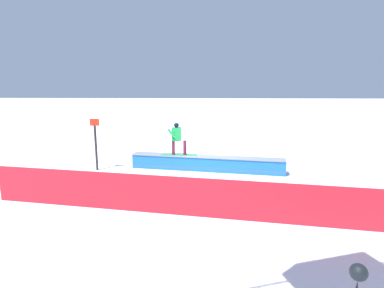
{
  "coord_description": "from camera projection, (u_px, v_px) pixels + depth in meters",
  "views": [
    {
      "loc": [
        0.2,
        13.18,
        3.84
      ],
      "look_at": [
        0.61,
        0.9,
        1.37
      ],
      "focal_mm": 29.12,
      "sensor_mm": 36.0,
      "label": 1
    }
  ],
  "objects": [
    {
      "name": "snowboarder",
      "position": [
        177.0,
        138.0,
        13.63
      ],
      "size": [
        1.58,
        0.42,
        1.43
      ],
      "color": "#2A9456",
      "rests_on": "grind_box"
    },
    {
      "name": "ground_plane",
      "position": [
        206.0,
        171.0,
        13.67
      ],
      "size": [
        120.0,
        120.0,
        0.0
      ],
      "primitive_type": "plane",
      "color": "white"
    },
    {
      "name": "trail_marker",
      "position": [
        96.0,
        143.0,
        13.54
      ],
      "size": [
        0.4,
        0.1,
        2.28
      ],
      "color": "#262628",
      "rests_on": "ground_plane"
    },
    {
      "name": "grind_box",
      "position": [
        207.0,
        164.0,
        13.61
      ],
      "size": [
        6.68,
        1.66,
        0.66
      ],
      "color": "#1D6AB7",
      "rests_on": "ground_plane"
    },
    {
      "name": "safety_fence",
      "position": [
        209.0,
        198.0,
        8.85
      ],
      "size": [
        13.63,
        2.3,
        1.16
      ],
      "primitive_type": "cube",
      "rotation": [
        0.0,
        0.0,
        -0.16
      ],
      "color": "red",
      "rests_on": "ground_plane"
    }
  ]
}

